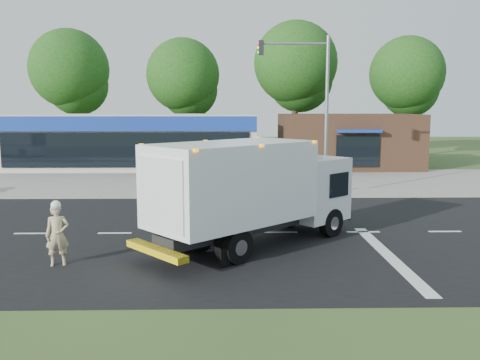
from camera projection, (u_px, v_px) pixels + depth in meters
The scene contains 11 objects.
ground at pixel (281, 233), 18.39m from camera, with size 120.00×120.00×0.00m, color #385123.
road_asphalt at pixel (281, 233), 18.39m from camera, with size 60.00×14.00×0.02m, color black.
sidewalk at pixel (265, 193), 26.50m from camera, with size 60.00×2.40×0.12m, color gray.
parking_apron at pixel (259, 179), 32.24m from camera, with size 60.00×9.00×0.02m, color gray.
lane_markings at pixel (325, 242), 17.08m from camera, with size 55.20×7.00×0.01m.
ems_box_truck at pixel (252, 186), 16.30m from camera, with size 7.39×6.99×3.45m.
emergency_worker at pixel (57, 234), 14.47m from camera, with size 0.74×0.59×1.90m.
retail_strip_mall at pixel (134, 141), 37.65m from camera, with size 18.00×6.20×4.00m.
brown_storefront at pixel (348, 141), 38.01m from camera, with size 10.00×6.70×4.00m.
traffic_signal_pole at pixel (314, 99), 25.26m from camera, with size 3.51×0.25×8.00m.
background_trees at pixel (241, 75), 45.19m from camera, with size 36.77×7.39×12.10m.
Camera 1 is at (-1.83, -17.90, 4.51)m, focal length 38.00 mm.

